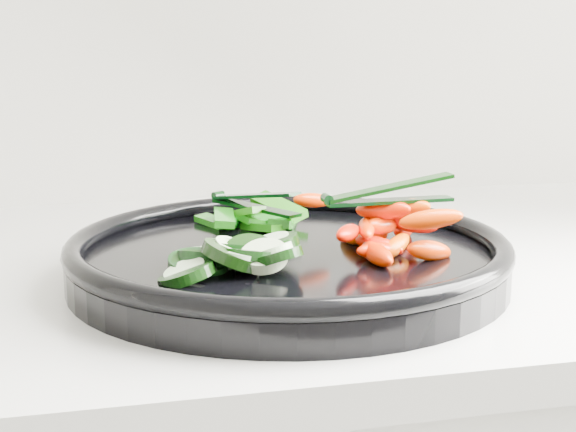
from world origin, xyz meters
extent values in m
cube|color=silver|center=(0.00, 1.70, 0.92)|extent=(2.02, 0.62, 0.03)
cylinder|color=black|center=(-0.28, 1.61, 0.94)|extent=(0.47, 0.47, 0.02)
torus|color=black|center=(-0.28, 1.61, 0.96)|extent=(0.47, 0.47, 0.02)
cylinder|color=black|center=(-0.37, 1.54, 0.96)|extent=(0.05, 0.05, 0.03)
cylinder|color=beige|center=(-0.37, 1.55, 0.96)|extent=(0.05, 0.05, 0.02)
cylinder|color=black|center=(-0.36, 1.58, 0.96)|extent=(0.06, 0.06, 0.03)
cylinder|color=#D8F6C5|center=(-0.35, 1.57, 0.96)|extent=(0.04, 0.04, 0.02)
cylinder|color=black|center=(-0.36, 1.57, 0.96)|extent=(0.04, 0.04, 0.02)
cylinder|color=beige|center=(-0.36, 1.58, 0.96)|extent=(0.03, 0.03, 0.02)
cylinder|color=black|center=(-0.34, 1.59, 0.96)|extent=(0.05, 0.05, 0.02)
cylinder|color=beige|center=(-0.34, 1.59, 0.96)|extent=(0.04, 0.04, 0.02)
cylinder|color=black|center=(-0.36, 1.58, 0.96)|extent=(0.05, 0.05, 0.01)
cylinder|color=#D0F2C1|center=(-0.36, 1.58, 0.96)|extent=(0.05, 0.05, 0.02)
cylinder|color=black|center=(-0.36, 1.57, 0.96)|extent=(0.05, 0.05, 0.02)
cylinder|color=beige|center=(-0.35, 1.58, 0.96)|extent=(0.04, 0.04, 0.02)
cylinder|color=black|center=(-0.30, 1.54, 0.97)|extent=(0.05, 0.05, 0.03)
cylinder|color=#CCEFBF|center=(-0.31, 1.55, 0.97)|extent=(0.04, 0.04, 0.02)
cylinder|color=black|center=(-0.34, 1.58, 0.97)|extent=(0.06, 0.06, 0.02)
cylinder|color=beige|center=(-0.34, 1.59, 0.97)|extent=(0.04, 0.04, 0.02)
cylinder|color=black|center=(-0.34, 1.55, 0.97)|extent=(0.06, 0.06, 0.03)
cylinder|color=#DAF8C6|center=(-0.33, 1.57, 0.97)|extent=(0.05, 0.05, 0.02)
cylinder|color=black|center=(-0.32, 1.56, 0.97)|extent=(0.06, 0.06, 0.03)
cylinder|color=beige|center=(-0.31, 1.54, 0.97)|extent=(0.04, 0.04, 0.03)
cylinder|color=black|center=(-0.30, 1.58, 0.97)|extent=(0.06, 0.05, 0.02)
cylinder|color=#CAE9BA|center=(-0.30, 1.58, 0.97)|extent=(0.03, 0.03, 0.02)
cylinder|color=black|center=(-0.32, 1.55, 0.97)|extent=(0.05, 0.06, 0.02)
cylinder|color=beige|center=(-0.33, 1.54, 0.97)|extent=(0.04, 0.04, 0.01)
ellipsoid|color=#FF5B00|center=(-0.20, 1.58, 0.96)|extent=(0.04, 0.04, 0.02)
ellipsoid|color=#F82D00|center=(-0.22, 1.56, 0.96)|extent=(0.04, 0.03, 0.02)
ellipsoid|color=#FB1A00|center=(-0.22, 1.55, 0.96)|extent=(0.02, 0.05, 0.02)
ellipsoid|color=#F34900|center=(-0.22, 1.62, 0.96)|extent=(0.03, 0.05, 0.03)
ellipsoid|color=#FF2700|center=(-0.18, 1.55, 0.96)|extent=(0.05, 0.04, 0.03)
ellipsoid|color=#FA1600|center=(-0.21, 1.58, 0.96)|extent=(0.04, 0.04, 0.02)
ellipsoid|color=red|center=(-0.17, 1.63, 0.96)|extent=(0.04, 0.05, 0.03)
ellipsoid|color=#FE5600|center=(-0.19, 1.64, 0.96)|extent=(0.02, 0.05, 0.02)
ellipsoid|color=#FF1300|center=(-0.24, 1.57, 0.98)|extent=(0.04, 0.05, 0.02)
ellipsoid|color=#DE3700|center=(-0.17, 1.61, 0.98)|extent=(0.04, 0.06, 0.03)
ellipsoid|color=red|center=(-0.20, 1.59, 0.98)|extent=(0.05, 0.04, 0.02)
ellipsoid|color=#F03000|center=(-0.22, 1.58, 0.98)|extent=(0.03, 0.05, 0.02)
ellipsoid|color=#E81000|center=(-0.18, 1.60, 0.98)|extent=(0.06, 0.04, 0.02)
ellipsoid|color=#DD5000|center=(-0.19, 1.59, 0.99)|extent=(0.05, 0.05, 0.03)
ellipsoid|color=#DA5000|center=(-0.25, 1.64, 0.99)|extent=(0.04, 0.02, 0.02)
ellipsoid|color=red|center=(-0.20, 1.59, 0.99)|extent=(0.05, 0.04, 0.02)
ellipsoid|color=#EA3100|center=(-0.18, 1.55, 0.99)|extent=(0.06, 0.03, 0.02)
cube|color=#0A720D|center=(-0.29, 1.71, 0.96)|extent=(0.05, 0.05, 0.02)
cube|color=#1C710A|center=(-0.26, 1.70, 0.96)|extent=(0.04, 0.06, 0.02)
cube|color=#0B730E|center=(-0.29, 1.69, 0.96)|extent=(0.04, 0.05, 0.01)
cube|color=#136A0A|center=(-0.29, 1.71, 0.96)|extent=(0.07, 0.03, 0.02)
cube|color=#09640D|center=(-0.33, 1.72, 0.96)|extent=(0.03, 0.05, 0.01)
cube|color=#09630B|center=(-0.31, 1.71, 0.96)|extent=(0.03, 0.06, 0.03)
cube|color=#1C740B|center=(-0.30, 1.71, 0.97)|extent=(0.04, 0.05, 0.02)
cube|color=#0A6D11|center=(-0.32, 1.69, 0.97)|extent=(0.03, 0.06, 0.01)
cube|color=#25720A|center=(-0.26, 1.73, 0.97)|extent=(0.05, 0.07, 0.02)
cylinder|color=black|center=(-0.25, 1.59, 1.00)|extent=(0.01, 0.01, 0.01)
cube|color=black|center=(-0.20, 1.59, 1.00)|extent=(0.11, 0.02, 0.00)
cube|color=black|center=(-0.20, 1.59, 1.01)|extent=(0.11, 0.02, 0.02)
cylinder|color=black|center=(-0.32, 1.75, 0.98)|extent=(0.01, 0.01, 0.01)
cube|color=black|center=(-0.29, 1.70, 0.97)|extent=(0.07, 0.10, 0.00)
cube|color=black|center=(-0.29, 1.70, 0.99)|extent=(0.07, 0.10, 0.02)
camera|label=1|loc=(-0.43, 0.97, 1.13)|focal=50.00mm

